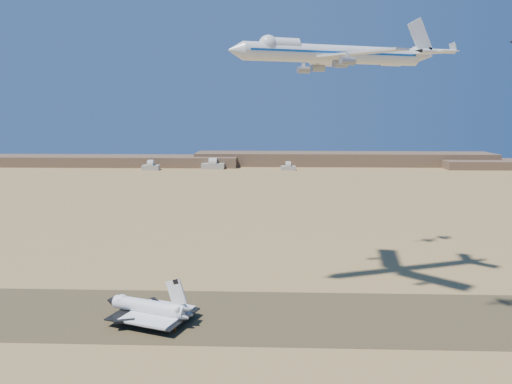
{
  "coord_description": "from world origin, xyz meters",
  "views": [
    {
      "loc": [
        22.36,
        -175.61,
        74.83
      ],
      "look_at": [
        15.44,
        8.0,
        45.45
      ],
      "focal_mm": 35.0,
      "sensor_mm": 36.0,
      "label": 1
    }
  ],
  "objects_px": {
    "chase_jet_a": "(437,51)",
    "crew_c": "(175,330)",
    "shuttle": "(149,308)",
    "chase_jet_d": "(390,65)",
    "carrier_747": "(328,54)",
    "crew_b": "(168,328)",
    "chase_jet_c": "(368,57)",
    "crew_a": "(164,326)"
  },
  "relations": [
    {
      "from": "crew_c",
      "to": "chase_jet_d",
      "type": "height_order",
      "value": "chase_jet_d"
    },
    {
      "from": "shuttle",
      "to": "chase_jet_d",
      "type": "distance_m",
      "value": 171.68
    },
    {
      "from": "crew_b",
      "to": "shuttle",
      "type": "bearing_deg",
      "value": 40.0
    },
    {
      "from": "crew_b",
      "to": "chase_jet_c",
      "type": "xyz_separation_m",
      "value": [
        83.42,
        97.98,
        101.24
      ]
    },
    {
      "from": "shuttle",
      "to": "crew_a",
      "type": "relative_size",
      "value": 21.12
    },
    {
      "from": "chase_jet_d",
      "to": "chase_jet_c",
      "type": "bearing_deg",
      "value": -171.23
    },
    {
      "from": "carrier_747",
      "to": "chase_jet_c",
      "type": "xyz_separation_m",
      "value": [
        25.7,
        54.14,
        4.22
      ]
    },
    {
      "from": "crew_a",
      "to": "chase_jet_a",
      "type": "height_order",
      "value": "chase_jet_a"
    },
    {
      "from": "chase_jet_d",
      "to": "crew_a",
      "type": "bearing_deg",
      "value": -156.13
    },
    {
      "from": "crew_b",
      "to": "chase_jet_c",
      "type": "distance_m",
      "value": 163.73
    },
    {
      "from": "crew_c",
      "to": "chase_jet_d",
      "type": "distance_m",
      "value": 172.83
    },
    {
      "from": "shuttle",
      "to": "chase_jet_c",
      "type": "relative_size",
      "value": 2.62
    },
    {
      "from": "chase_jet_a",
      "to": "chase_jet_c",
      "type": "height_order",
      "value": "chase_jet_c"
    },
    {
      "from": "shuttle",
      "to": "carrier_747",
      "type": "bearing_deg",
      "value": 47.75
    },
    {
      "from": "shuttle",
      "to": "crew_a",
      "type": "xyz_separation_m",
      "value": [
        6.77,
        -5.92,
        -3.78
      ]
    },
    {
      "from": "shuttle",
      "to": "crew_b",
      "type": "xyz_separation_m",
      "value": [
        8.47,
        -7.82,
        -3.78
      ]
    },
    {
      "from": "shuttle",
      "to": "carrier_747",
      "type": "xyz_separation_m",
      "value": [
        66.19,
        36.02,
        93.23
      ]
    },
    {
      "from": "crew_b",
      "to": "crew_c",
      "type": "xyz_separation_m",
      "value": [
        3.05,
        -1.73,
        0.1
      ]
    },
    {
      "from": "shuttle",
      "to": "crew_c",
      "type": "height_order",
      "value": "shuttle"
    },
    {
      "from": "carrier_747",
      "to": "chase_jet_a",
      "type": "height_order",
      "value": "carrier_747"
    },
    {
      "from": "shuttle",
      "to": "chase_jet_a",
      "type": "xyz_separation_m",
      "value": [
        96.64,
        -4.87,
        89.37
      ]
    },
    {
      "from": "chase_jet_a",
      "to": "crew_c",
      "type": "bearing_deg",
      "value": 168.49
    },
    {
      "from": "crew_a",
      "to": "chase_jet_d",
      "type": "xyz_separation_m",
      "value": [
        97.76,
        103.86,
        98.41
      ]
    },
    {
      "from": "carrier_747",
      "to": "chase_jet_d",
      "type": "bearing_deg",
      "value": 38.24
    },
    {
      "from": "shuttle",
      "to": "chase_jet_d",
      "type": "bearing_deg",
      "value": 62.33
    },
    {
      "from": "carrier_747",
      "to": "crew_a",
      "type": "height_order",
      "value": "carrier_747"
    },
    {
      "from": "carrier_747",
      "to": "chase_jet_a",
      "type": "bearing_deg",
      "value": -73.32
    },
    {
      "from": "chase_jet_d",
      "to": "carrier_747",
      "type": "bearing_deg",
      "value": -144.63
    },
    {
      "from": "crew_a",
      "to": "crew_c",
      "type": "distance_m",
      "value": 5.98
    },
    {
      "from": "chase_jet_a",
      "to": "chase_jet_c",
      "type": "xyz_separation_m",
      "value": [
        -4.75,
        95.03,
        8.08
      ]
    },
    {
      "from": "chase_jet_a",
      "to": "chase_jet_d",
      "type": "xyz_separation_m",
      "value": [
        7.89,
        102.82,
        5.26
      ]
    },
    {
      "from": "crew_a",
      "to": "chase_jet_a",
      "type": "relative_size",
      "value": 0.12
    },
    {
      "from": "crew_a",
      "to": "chase_jet_c",
      "type": "height_order",
      "value": "chase_jet_c"
    },
    {
      "from": "crew_a",
      "to": "chase_jet_c",
      "type": "bearing_deg",
      "value": -19.92
    },
    {
      "from": "crew_a",
      "to": "crew_c",
      "type": "xyz_separation_m",
      "value": [
        4.75,
        -3.63,
        0.1
      ]
    },
    {
      "from": "crew_c",
      "to": "chase_jet_a",
      "type": "distance_m",
      "value": 126.2
    },
    {
      "from": "shuttle",
      "to": "crew_b",
      "type": "distance_m",
      "value": 12.13
    },
    {
      "from": "chase_jet_c",
      "to": "crew_c",
      "type": "bearing_deg",
      "value": -146.03
    },
    {
      "from": "crew_c",
      "to": "chase_jet_c",
      "type": "height_order",
      "value": "chase_jet_c"
    },
    {
      "from": "carrier_747",
      "to": "chase_jet_d",
      "type": "distance_m",
      "value": 72.85
    },
    {
      "from": "crew_b",
      "to": "chase_jet_d",
      "type": "height_order",
      "value": "chase_jet_d"
    },
    {
      "from": "carrier_747",
      "to": "crew_c",
      "type": "bearing_deg",
      "value": -160.19
    }
  ]
}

